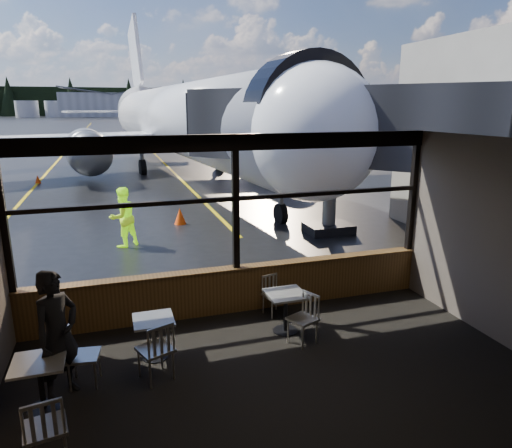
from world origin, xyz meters
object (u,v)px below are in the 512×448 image
cafe_table_near (286,312)px  chair_mid_s (155,350)px  cafe_table_left (41,386)px  chair_mid_w (84,356)px  passenger (58,335)px  airliner (183,72)px  cone_wing (38,179)px  chair_near_e (303,320)px  jet_bridge (298,159)px  cone_nose (180,216)px  chair_near_n (274,296)px  cafe_table_mid (155,338)px  ground_crew (123,217)px  chair_left_s (45,429)px

cafe_table_near → chair_mid_s: chair_mid_s is taller
cafe_table_left → chair_mid_w: (0.52, 0.45, 0.09)m
cafe_table_left → passenger: 0.68m
airliner → cone_wing: bearing=-179.2°
chair_near_e → chair_mid_w: chair_mid_w is taller
chair_mid_s → passenger: bearing=157.8°
jet_bridge → cone_wing: size_ratio=25.13×
cafe_table_near → cone_nose: bearing=94.4°
chair_near_n → cone_nose: bearing=-99.1°
chair_near_n → cone_nose: (-0.69, 7.74, -0.12)m
cafe_table_left → chair_near_e: size_ratio=0.82×
chair_mid_w → cafe_table_mid: bearing=120.8°
chair_mid_w → ground_crew: 7.03m
cafe_table_left → chair_near_e: bearing=8.2°
airliner → passenger: bearing=-109.3°
chair_left_s → ground_crew: ground_crew is taller
jet_bridge → passenger: bearing=-132.0°
chair_near_n → chair_mid_s: 2.87m
cafe_table_left → chair_left_s: size_ratio=0.76×
chair_near_n → chair_mid_w: bearing=7.1°
cafe_table_near → chair_near_e: bearing=-76.3°
chair_near_e → chair_left_s: 4.21m
cafe_table_left → chair_mid_w: 0.69m
chair_near_e → chair_left_s: size_ratio=0.93×
chair_near_n → chair_mid_w: chair_mid_w is taller
cafe_table_mid → ground_crew: ground_crew is taller
cafe_table_near → cafe_table_left: bearing=-164.7°
chair_mid_s → chair_mid_w: (-1.01, 0.18, -0.03)m
cone_wing → cone_nose: bearing=-61.8°
cone_nose → cone_wing: 12.59m
chair_near_n → chair_mid_w: size_ratio=0.88×
ground_crew → airliner: bearing=-139.9°
airliner → cafe_table_near: airliner is taller
cafe_table_mid → chair_near_n: size_ratio=0.87×
cafe_table_near → chair_near_n: (0.04, 0.71, 0.02)m
chair_near_e → chair_mid_w: (-3.52, -0.14, 0.01)m
cafe_table_left → chair_mid_s: (1.53, 0.26, 0.12)m
cafe_table_mid → ground_crew: (-0.25, 6.54, 0.53)m
passenger → cone_nose: size_ratio=3.31×
chair_near_e → chair_near_n: chair_near_e is taller
airliner → cone_wing: 10.00m
chair_mid_w → passenger: bearing=-52.1°
chair_left_s → cafe_table_left: bearing=90.0°
cafe_table_mid → chair_mid_s: 0.63m
cafe_table_near → passenger: bearing=-167.9°
cafe_table_left → chair_left_s: chair_left_s is taller
chair_mid_s → chair_mid_w: chair_mid_s is taller
cafe_table_near → cafe_table_left: 4.07m
chair_mid_s → cone_nose: (1.74, 9.26, -0.20)m
cone_nose → cafe_table_mid: bearing=-101.1°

